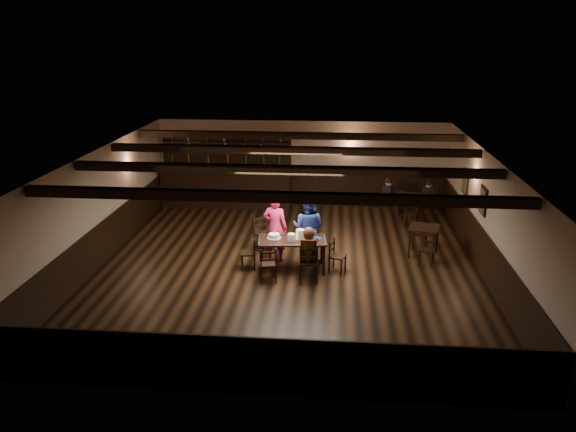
# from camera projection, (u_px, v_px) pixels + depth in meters

# --- Properties ---
(ground) EXTENTS (10.00, 10.00, 0.00)m
(ground) POSITION_uv_depth(u_px,v_px,m) (288.00, 266.00, 13.33)
(ground) COLOR black
(ground) RESTS_ON ground
(room_shell) EXTENTS (9.02, 10.02, 2.71)m
(room_shell) POSITION_uv_depth(u_px,v_px,m) (289.00, 196.00, 12.82)
(room_shell) COLOR #B8AC99
(room_shell) RESTS_ON ground
(dining_table) EXTENTS (1.62, 0.92, 0.75)m
(dining_table) POSITION_uv_depth(u_px,v_px,m) (292.00, 243.00, 12.96)
(dining_table) COLOR black
(dining_table) RESTS_ON ground
(chair_near_left) EXTENTS (0.46, 0.45, 0.82)m
(chair_near_left) POSITION_uv_depth(u_px,v_px,m) (268.00, 262.00, 12.35)
(chair_near_left) COLOR black
(chair_near_left) RESTS_ON ground
(chair_near_right) EXTENTS (0.46, 0.44, 0.91)m
(chair_near_right) POSITION_uv_depth(u_px,v_px,m) (309.00, 260.00, 12.32)
(chair_near_right) COLOR black
(chair_near_right) RESTS_ON ground
(chair_end_left) EXTENTS (0.39, 0.40, 0.77)m
(chair_end_left) POSITION_uv_depth(u_px,v_px,m) (251.00, 250.00, 13.10)
(chair_end_left) COLOR black
(chair_end_left) RESTS_ON ground
(chair_end_right) EXTENTS (0.44, 0.45, 0.77)m
(chair_end_right) POSITION_uv_depth(u_px,v_px,m) (335.00, 253.00, 12.94)
(chair_end_right) COLOR black
(chair_end_right) RESTS_ON ground
(chair_far_pushed) EXTENTS (0.59, 0.59, 0.92)m
(chair_far_pushed) POSITION_uv_depth(u_px,v_px,m) (262.00, 230.00, 14.18)
(chair_far_pushed) COLOR black
(chair_far_pushed) RESTS_ON ground
(woman_pink) EXTENTS (0.68, 0.52, 1.66)m
(woman_pink) POSITION_uv_depth(u_px,v_px,m) (275.00, 228.00, 13.48)
(woman_pink) COLOR #F82E66
(woman_pink) RESTS_ON ground
(man_blue) EXTENTS (0.97, 0.85, 1.67)m
(man_blue) POSITION_uv_depth(u_px,v_px,m) (308.00, 228.00, 13.44)
(man_blue) COLOR navy
(man_blue) RESTS_ON ground
(seated_person) EXTENTS (0.35, 0.52, 0.85)m
(seated_person) POSITION_uv_depth(u_px,v_px,m) (309.00, 246.00, 12.28)
(seated_person) COLOR black
(seated_person) RESTS_ON ground
(cake) EXTENTS (0.33, 0.33, 0.10)m
(cake) POSITION_uv_depth(u_px,v_px,m) (274.00, 236.00, 13.01)
(cake) COLOR white
(cake) RESTS_ON dining_table
(plate_stack_a) EXTENTS (0.18, 0.18, 0.17)m
(plate_stack_a) POSITION_uv_depth(u_px,v_px,m) (292.00, 237.00, 12.83)
(plate_stack_a) COLOR white
(plate_stack_a) RESTS_ON dining_table
(plate_stack_b) EXTENTS (0.19, 0.19, 0.22)m
(plate_stack_b) POSITION_uv_depth(u_px,v_px,m) (300.00, 234.00, 12.95)
(plate_stack_b) COLOR white
(plate_stack_b) RESTS_ON dining_table
(tea_light) EXTENTS (0.05, 0.05, 0.06)m
(tea_light) POSITION_uv_depth(u_px,v_px,m) (292.00, 237.00, 13.00)
(tea_light) COLOR #A5A8AD
(tea_light) RESTS_ON dining_table
(salt_shaker) EXTENTS (0.04, 0.04, 0.10)m
(salt_shaker) POSITION_uv_depth(u_px,v_px,m) (307.00, 238.00, 12.89)
(salt_shaker) COLOR silver
(salt_shaker) RESTS_ON dining_table
(pepper_shaker) EXTENTS (0.03, 0.03, 0.09)m
(pepper_shaker) POSITION_uv_depth(u_px,v_px,m) (308.00, 238.00, 12.89)
(pepper_shaker) COLOR #A5A8AD
(pepper_shaker) RESTS_ON dining_table
(drink_glass) EXTENTS (0.08, 0.08, 0.12)m
(drink_glass) POSITION_uv_depth(u_px,v_px,m) (303.00, 235.00, 13.00)
(drink_glass) COLOR silver
(drink_glass) RESTS_ON dining_table
(menu_red) EXTENTS (0.36, 0.33, 0.00)m
(menu_red) POSITION_uv_depth(u_px,v_px,m) (312.00, 240.00, 12.88)
(menu_red) COLOR maroon
(menu_red) RESTS_ON dining_table
(menu_blue) EXTENTS (0.41, 0.34, 0.00)m
(menu_blue) POSITION_uv_depth(u_px,v_px,m) (314.00, 238.00, 13.01)
(menu_blue) COLOR navy
(menu_blue) RESTS_ON dining_table
(bar_counter) EXTENTS (4.27, 0.70, 2.20)m
(bar_counter) POSITION_uv_depth(u_px,v_px,m) (227.00, 184.00, 17.76)
(bar_counter) COLOR black
(bar_counter) RESTS_ON ground
(back_table_a) EXTENTS (0.88, 0.88, 0.75)m
(back_table_a) POSITION_uv_depth(u_px,v_px,m) (424.00, 231.00, 13.80)
(back_table_a) COLOR black
(back_table_a) RESTS_ON ground
(back_table_b) EXTENTS (0.85, 0.85, 0.75)m
(back_table_b) POSITION_uv_depth(u_px,v_px,m) (409.00, 199.00, 16.47)
(back_table_b) COLOR black
(back_table_b) RESTS_ON ground
(bg_patron_left) EXTENTS (0.35, 0.44, 0.80)m
(bg_patron_left) POSITION_uv_depth(u_px,v_px,m) (388.00, 191.00, 16.41)
(bg_patron_left) COLOR black
(bg_patron_left) RESTS_ON ground
(bg_patron_right) EXTENTS (0.28, 0.38, 0.71)m
(bg_patron_right) POSITION_uv_depth(u_px,v_px,m) (428.00, 192.00, 16.46)
(bg_patron_right) COLOR black
(bg_patron_right) RESTS_ON ground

